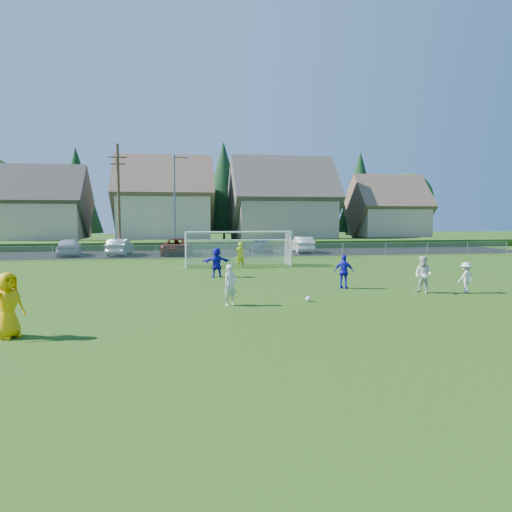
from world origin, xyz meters
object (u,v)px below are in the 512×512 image
object	(u,v)px
player_blue_b	(217,262)
car_c	(177,247)
player_blue_a	(344,272)
goalkeeper	(240,255)
car_e	(260,245)
referee	(8,305)
car_b	(120,247)
car_a	(69,247)
car_f	(303,245)
player_white_a	(230,285)
player_white_c	(466,278)
player_white_b	(423,275)
soccer_ball	(308,299)
soccer_goal	(238,243)

from	to	relation	value
player_blue_b	car_c	bearing A→B (deg)	-83.82
player_blue_b	car_c	size ratio (longest dim) A/B	0.32
player_blue_a	player_blue_b	world-z (taller)	player_blue_b
goalkeeper	car_e	world-z (taller)	goalkeeper
referee	player_blue_a	size ratio (longest dim) A/B	1.17
car_b	referee	bearing A→B (deg)	96.47
player_blue_b	car_a	size ratio (longest dim) A/B	0.37
player_blue_b	car_f	world-z (taller)	player_blue_b
player_blue_a	car_e	size ratio (longest dim) A/B	0.41
player_blue_a	goalkeeper	distance (m)	10.41
player_white_a	goalkeeper	size ratio (longest dim) A/B	0.93
player_blue_a	car_e	xyz separation A→B (m)	(-0.27, 22.32, -0.14)
player_white_c	car_e	xyz separation A→B (m)	(-5.38, 24.42, -0.02)
player_white_c	player_blue_b	world-z (taller)	player_blue_b
player_blue_a	player_blue_b	xyz separation A→B (m)	(-5.83, 5.14, 0.04)
player_white_a	player_blue_b	xyz separation A→B (m)	(0.11, 8.46, 0.05)
referee	car_e	distance (m)	31.97
player_white_b	player_blue_a	world-z (taller)	player_white_b
referee	car_c	distance (m)	28.67
referee	goalkeeper	distance (m)	18.97
car_c	car_f	distance (m)	12.01
soccer_ball	player_white_a	world-z (taller)	player_white_a
referee	car_c	world-z (taller)	referee
car_e	car_a	bearing A→B (deg)	-3.84
player_white_b	car_c	bearing A→B (deg)	179.96
car_c	car_e	xyz separation A→B (m)	(7.92, 1.11, -0.05)
player_white_c	car_f	size ratio (longest dim) A/B	0.30
soccer_ball	soccer_goal	size ratio (longest dim) A/B	0.03
soccer_goal	car_e	bearing A→B (deg)	72.33
player_blue_a	car_a	bearing A→B (deg)	-16.79
soccer_goal	player_white_a	bearing A→B (deg)	-98.17
goalkeeper	car_f	world-z (taller)	goalkeeper
player_white_c	soccer_ball	bearing A→B (deg)	-10.80
car_e	player_white_b	bearing A→B (deg)	91.58
car_a	player_white_b	bearing A→B (deg)	124.13
soccer_ball	car_b	world-z (taller)	car_b
car_a	soccer_goal	distance (m)	17.43
player_white_a	soccer_goal	size ratio (longest dim) A/B	0.22
player_white_a	player_blue_b	size ratio (longest dim) A/B	0.94
player_white_c	car_f	world-z (taller)	car_f
player_blue_b	goalkeeper	world-z (taller)	goalkeeper
car_c	referee	bearing A→B (deg)	87.06
player_white_b	player_white_c	size ratio (longest dim) A/B	1.21
player_white_c	soccer_goal	size ratio (longest dim) A/B	0.19
referee	soccer_ball	bearing A→B (deg)	-33.06
car_a	soccer_goal	world-z (taller)	soccer_goal
soccer_ball	player_white_b	xyz separation A→B (m)	(5.75, 1.09, 0.75)
car_c	car_e	world-z (taller)	car_c
player_blue_a	player_blue_b	distance (m)	7.77
car_c	player_white_a	bearing A→B (deg)	101.58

